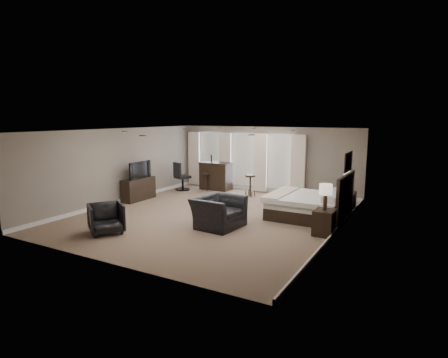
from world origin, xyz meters
The scene contains 16 objects.
room centered at (0.00, 0.00, 1.30)m, with size 7.60×8.60×2.64m.
window_bay centered at (-1.00, 4.11, 1.20)m, with size 5.25×0.20×2.30m.
bed centered at (2.58, 1.27, 0.70)m, with size 2.18×2.09×1.39m, color silver.
nightstand_near centered at (3.47, -0.18, 0.33)m, with size 0.49×0.60×0.66m, color black.
nightstand_far centered at (3.47, 2.72, 0.31)m, with size 0.46×0.57×0.62m, color black.
lamp_near centered at (3.47, -0.18, 0.99)m, with size 0.32×0.32×0.67m, color beige.
lamp_far centered at (3.47, 2.72, 0.94)m, with size 0.32×0.32×0.65m, color beige.
wall_art centered at (3.70, 1.27, 1.75)m, with size 0.04×0.96×0.56m, color slate.
dresser centered at (-3.45, 0.58, 0.40)m, with size 0.45×1.38×0.80m, color black.
tv centered at (-3.45, 0.58, 0.87)m, with size 1.07×0.61×0.14m, color black.
armchair_near centered at (0.76, -0.90, 0.57)m, with size 1.30×0.84×1.13m, color black.
armchair_far centered at (-1.51, -2.81, 0.43)m, with size 0.84×0.78×0.86m, color black.
bar_counter centered at (-2.02, 3.67, 0.57)m, with size 1.31×0.68×1.14m, color black.
bar_stool_left centered at (-2.25, 3.27, 0.36)m, with size 0.34×0.34×0.72m, color black.
bar_stool_right centered at (-0.17, 3.08, 0.41)m, with size 0.39×0.39×0.83m, color black.
desk_chair centered at (-3.13, 2.86, 0.58)m, with size 0.59×0.59×1.17m, color black.
Camera 1 is at (5.76, -9.51, 3.02)m, focal length 30.00 mm.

